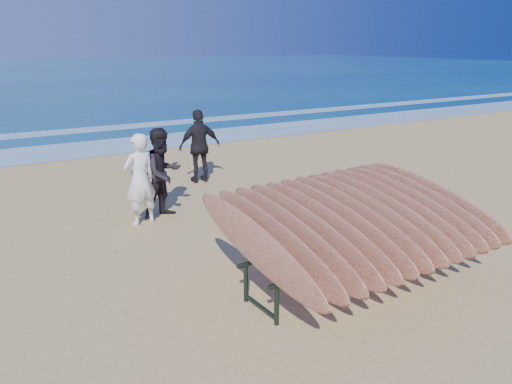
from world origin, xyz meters
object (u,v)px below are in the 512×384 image
surfboard_rack (355,220)px  person_dark_a (163,173)px  person_white (140,180)px  person_dark_b (200,146)px

surfboard_rack → person_dark_a: size_ratio=2.00×
surfboard_rack → person_white: person_white is taller
person_dark_a → person_white: bearing=178.9°
person_dark_a → person_dark_b: person_dark_b is taller
surfboard_rack → person_dark_a: bearing=104.9°
surfboard_rack → person_dark_a: person_dark_a is taller
person_white → person_dark_b: 2.90m
person_white → person_dark_b: bearing=-148.1°
person_dark_a → surfboard_rack: bearing=-93.1°
surfboard_rack → person_dark_b: person_dark_b is taller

